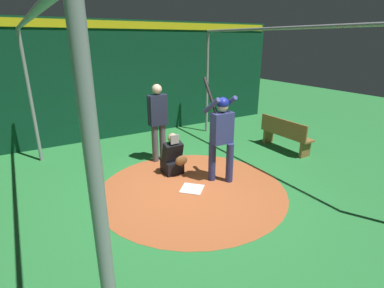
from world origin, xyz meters
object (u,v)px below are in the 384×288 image
Objects in this scene: batter at (221,132)px; catcher at (173,158)px; bench at (285,134)px; umpire at (158,119)px; home_plate at (192,189)px.

batter is 2.27× the size of catcher.
bench is (0.19, 3.22, 0.08)m from catcher.
umpire reaches higher than catcher.
catcher is 0.50× the size of umpire.
home_plate is 0.23× the size of umpire.
umpire is at bearing -159.29° from batter.
bench is (-0.67, 3.25, 0.42)m from home_plate.
umpire is at bearing -107.90° from bench.
umpire is (-1.65, -0.62, -0.02)m from batter.
catcher reaches higher than home_plate.
home_plate is 0.28× the size of bench.
batter is at bearing 93.48° from home_plate.
catcher is at bearing -140.41° from batter.
home_plate is 0.45× the size of catcher.
catcher is at bearing -93.35° from bench.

